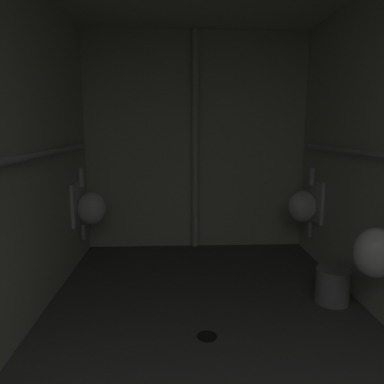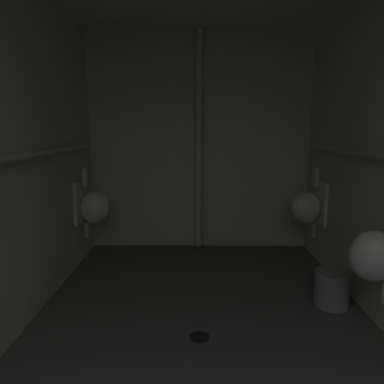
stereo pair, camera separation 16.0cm
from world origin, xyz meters
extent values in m
cube|color=#4C4F4C|center=(0.00, 1.96, -0.04)|extent=(2.66, 4.05, 0.08)
cube|color=beige|center=(0.00, 3.96, 1.24)|extent=(2.66, 0.06, 2.48)
ellipsoid|color=white|center=(-1.10, 3.40, 0.59)|extent=(0.30, 0.26, 0.34)
cube|color=white|center=(-1.26, 3.40, 0.64)|extent=(0.03, 0.30, 0.44)
cylinder|color=silver|center=(-1.19, 3.40, 0.90)|extent=(0.06, 0.06, 0.16)
sphere|color=silver|center=(-1.19, 3.40, 0.99)|extent=(0.06, 0.06, 0.06)
cylinder|color=#B2B2B2|center=(-1.20, 3.40, 0.34)|extent=(0.04, 0.04, 0.16)
ellipsoid|color=white|center=(1.10, 1.98, 0.59)|extent=(0.30, 0.26, 0.34)
ellipsoid|color=white|center=(1.10, 3.40, 0.59)|extent=(0.30, 0.26, 0.34)
cube|color=white|center=(1.26, 3.40, 0.64)|extent=(0.03, 0.30, 0.44)
cylinder|color=silver|center=(1.19, 3.40, 0.90)|extent=(0.06, 0.06, 0.16)
sphere|color=silver|center=(1.19, 3.40, 0.99)|extent=(0.06, 0.06, 0.06)
cylinder|color=#B2B2B2|center=(1.20, 3.40, 0.34)|extent=(0.04, 0.04, 0.16)
cylinder|color=#B2B2B2|center=(-1.21, 1.96, 1.22)|extent=(0.05, 3.28, 0.05)
sphere|color=#B2B2B2|center=(-1.21, 3.60, 1.22)|extent=(0.06, 0.06, 0.06)
sphere|color=#B2B2B2|center=(1.21, 3.60, 1.22)|extent=(0.06, 0.06, 0.06)
cylinder|color=beige|center=(-0.01, 3.85, 1.24)|extent=(0.08, 0.08, 2.43)
cylinder|color=black|center=(-0.02, 1.99, 0.00)|extent=(0.14, 0.14, 0.01)
cylinder|color=gray|center=(1.04, 2.45, 0.14)|extent=(0.27, 0.27, 0.28)
camera|label=1|loc=(-0.22, -0.24, 1.41)|focal=33.45mm
camera|label=2|loc=(-0.06, -0.24, 1.41)|focal=33.45mm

